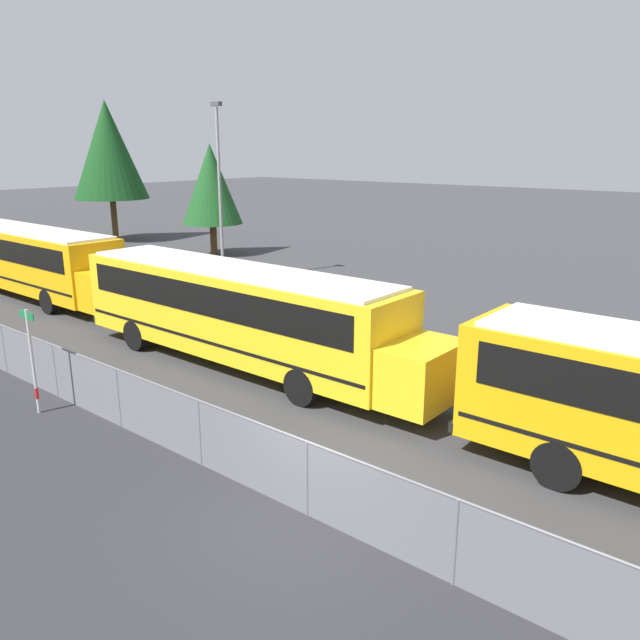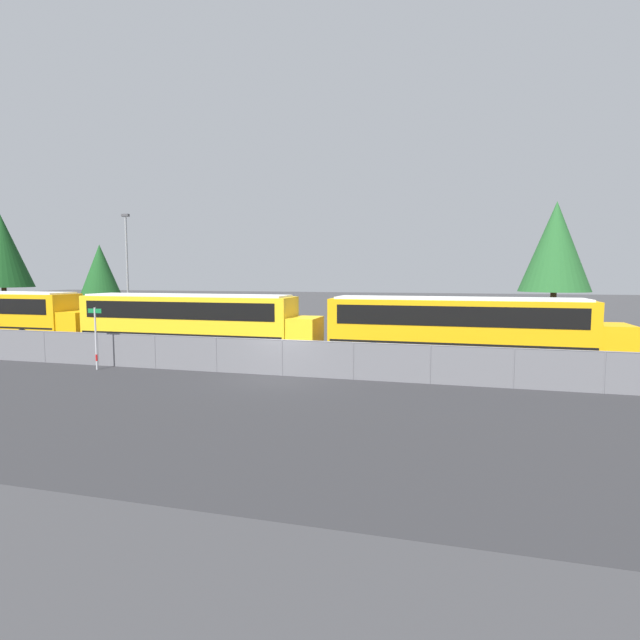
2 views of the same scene
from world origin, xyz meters
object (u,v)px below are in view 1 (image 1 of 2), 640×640
(school_bus_2, at_px, (240,309))
(street_sign, at_px, (32,359))
(tree_2, at_px, (211,184))
(school_bus_1, at_px, (30,256))
(tree_1, at_px, (108,150))
(light_pole, at_px, (220,187))

(school_bus_2, xyz_separation_m, street_sign, (-1.54, -5.94, -0.42))
(school_bus_2, height_order, tree_2, tree_2)
(street_sign, distance_m, tree_2, 25.40)
(school_bus_1, xyz_separation_m, tree_2, (-2.52, 13.33, 2.60))
(school_bus_2, xyz_separation_m, tree_1, (-27.81, 13.50, 4.67))
(school_bus_1, bearing_deg, tree_2, 100.70)
(school_bus_1, relative_size, tree_2, 1.97)
(school_bus_2, relative_size, street_sign, 4.88)
(school_bus_1, bearing_deg, light_pole, 62.80)
(light_pole, bearing_deg, tree_2, 141.97)
(light_pole, bearing_deg, tree_1, 164.38)
(school_bus_1, xyz_separation_m, tree_1, (-13.19, 12.96, 4.67))
(street_sign, distance_m, light_pole, 17.42)
(school_bus_1, distance_m, tree_1, 19.07)
(street_sign, height_order, tree_1, tree_1)
(school_bus_2, distance_m, tree_1, 31.27)
(street_sign, xyz_separation_m, light_pole, (-8.91, 14.59, 3.36))
(street_sign, relative_size, tree_1, 0.28)
(school_bus_1, relative_size, light_pole, 1.55)
(light_pole, height_order, tree_2, light_pole)
(street_sign, bearing_deg, school_bus_1, 153.61)
(street_sign, height_order, tree_2, tree_2)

